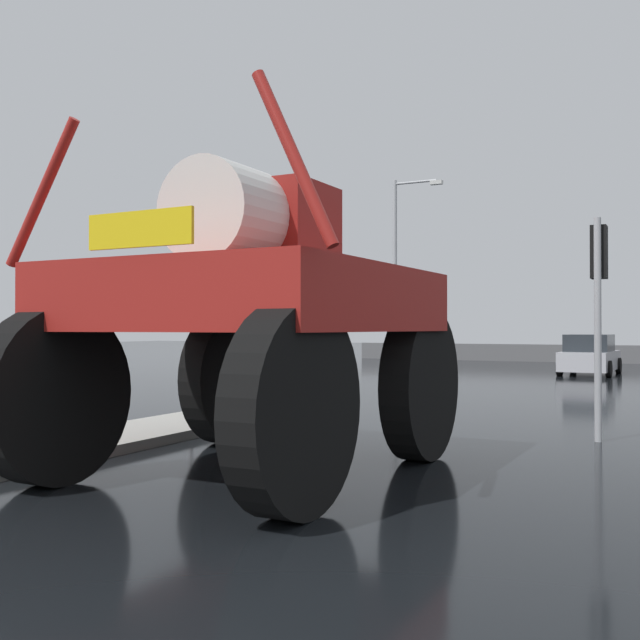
{
  "coord_description": "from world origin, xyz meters",
  "views": [
    {
      "loc": [
        4.67,
        -1.36,
        1.77
      ],
      "look_at": [
        -0.4,
        8.65,
        1.89
      ],
      "focal_mm": 41.26,
      "sensor_mm": 36.0,
      "label": 1
    }
  ],
  "objects_px": {
    "oversize_sprayer": "(254,315)",
    "sedan_ahead": "(590,356)",
    "streetlight_far_left": "(399,263)",
    "traffic_signal_near_left": "(195,272)",
    "traffic_signal_near_right": "(599,279)",
    "bare_tree_left": "(270,252)"
  },
  "relations": [
    {
      "from": "traffic_signal_near_left",
      "to": "bare_tree_left",
      "type": "height_order",
      "value": "bare_tree_left"
    },
    {
      "from": "oversize_sprayer",
      "to": "sedan_ahead",
      "type": "relative_size",
      "value": 1.31
    },
    {
      "from": "traffic_signal_near_left",
      "to": "bare_tree_left",
      "type": "relative_size",
      "value": 0.66
    },
    {
      "from": "sedan_ahead",
      "to": "traffic_signal_near_right",
      "type": "height_order",
      "value": "traffic_signal_near_right"
    },
    {
      "from": "bare_tree_left",
      "to": "traffic_signal_near_right",
      "type": "bearing_deg",
      "value": -40.59
    },
    {
      "from": "oversize_sprayer",
      "to": "traffic_signal_near_left",
      "type": "height_order",
      "value": "oversize_sprayer"
    },
    {
      "from": "streetlight_far_left",
      "to": "bare_tree_left",
      "type": "height_order",
      "value": "streetlight_far_left"
    },
    {
      "from": "oversize_sprayer",
      "to": "bare_tree_left",
      "type": "bearing_deg",
      "value": 30.96
    },
    {
      "from": "oversize_sprayer",
      "to": "sedan_ahead",
      "type": "distance_m",
      "value": 21.75
    },
    {
      "from": "sedan_ahead",
      "to": "streetlight_far_left",
      "type": "xyz_separation_m",
      "value": [
        -7.57,
        -0.29,
        3.77
      ]
    },
    {
      "from": "traffic_signal_near_left",
      "to": "streetlight_far_left",
      "type": "xyz_separation_m",
      "value": [
        -1.91,
        16.81,
        1.56
      ]
    },
    {
      "from": "traffic_signal_near_right",
      "to": "traffic_signal_near_left",
      "type": "bearing_deg",
      "value": -179.94
    },
    {
      "from": "traffic_signal_near_right",
      "to": "streetlight_far_left",
      "type": "bearing_deg",
      "value": 120.01
    },
    {
      "from": "sedan_ahead",
      "to": "streetlight_far_left",
      "type": "relative_size",
      "value": 0.52
    },
    {
      "from": "sedan_ahead",
      "to": "streetlight_far_left",
      "type": "distance_m",
      "value": 8.46
    },
    {
      "from": "sedan_ahead",
      "to": "traffic_signal_near_right",
      "type": "xyz_separation_m",
      "value": [
        2.14,
        -17.09,
        1.83
      ]
    },
    {
      "from": "traffic_signal_near_left",
      "to": "traffic_signal_near_right",
      "type": "relative_size",
      "value": 1.15
    },
    {
      "from": "streetlight_far_left",
      "to": "sedan_ahead",
      "type": "bearing_deg",
      "value": 2.17
    },
    {
      "from": "oversize_sprayer",
      "to": "traffic_signal_near_left",
      "type": "bearing_deg",
      "value": 43.96
    },
    {
      "from": "oversize_sprayer",
      "to": "traffic_signal_near_right",
      "type": "relative_size",
      "value": 1.57
    },
    {
      "from": "oversize_sprayer",
      "to": "traffic_signal_near_left",
      "type": "xyz_separation_m",
      "value": [
        -4.27,
        4.57,
        1.0
      ]
    },
    {
      "from": "oversize_sprayer",
      "to": "bare_tree_left",
      "type": "xyz_separation_m",
      "value": [
        -8.71,
        15.07,
        2.56
      ]
    }
  ]
}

